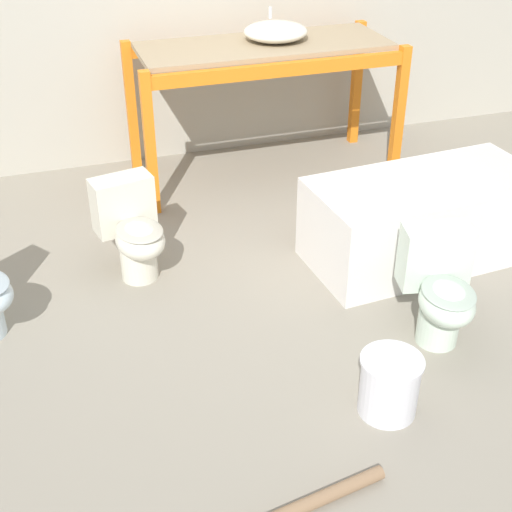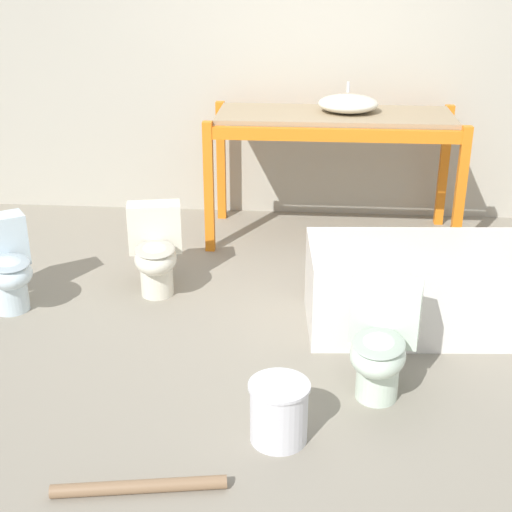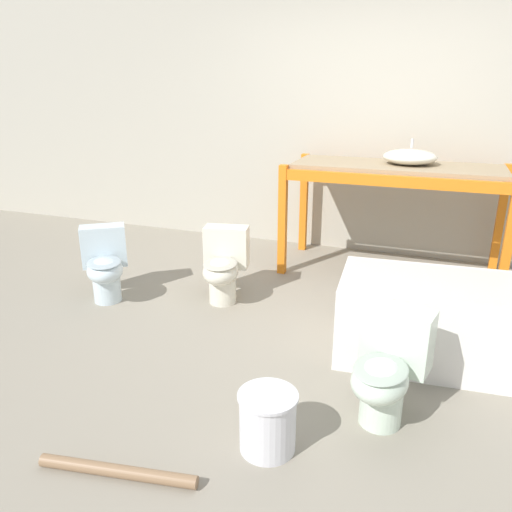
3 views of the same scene
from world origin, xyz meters
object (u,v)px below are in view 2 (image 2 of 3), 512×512
at_px(bathtub_main, 426,282).
at_px(bucket_white, 279,410).
at_px(toilet_far, 155,249).
at_px(toilet_extra, 381,341).
at_px(toilet_near, 5,264).
at_px(sink_basin, 348,104).

height_order(bathtub_main, bucket_white, bathtub_main).
distance_m(toilet_far, bucket_white, 1.80).
bearing_deg(toilet_extra, bathtub_main, 78.33).
xyz_separation_m(bathtub_main, toilet_near, (-2.65, 0.05, 0.00)).
height_order(bathtub_main, toilet_near, toilet_near).
xyz_separation_m(toilet_extra, bucket_white, (-0.50, -0.44, -0.15)).
relative_size(sink_basin, toilet_near, 0.77).
bearing_deg(bathtub_main, sink_basin, 102.31).
bearing_deg(toilet_near, toilet_far, -16.93).
relative_size(sink_basin, toilet_extra, 0.79).
relative_size(toilet_extra, bucket_white, 1.91).
bearing_deg(toilet_extra, bucket_white, -126.73).
bearing_deg(sink_basin, bathtub_main, -73.45).
bearing_deg(bucket_white, bathtub_main, 55.01).
height_order(bathtub_main, toilet_far, toilet_far).
relative_size(toilet_far, toilet_extra, 1.00).
bearing_deg(bathtub_main, toilet_far, 164.16).
bearing_deg(toilet_extra, toilet_near, 173.22).
relative_size(toilet_near, toilet_far, 1.02).
bearing_deg(sink_basin, toilet_far, -138.15).
xyz_separation_m(sink_basin, toilet_near, (-2.20, -1.47, -0.77)).
xyz_separation_m(sink_basin, toilet_extra, (0.12, -2.26, -0.77)).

